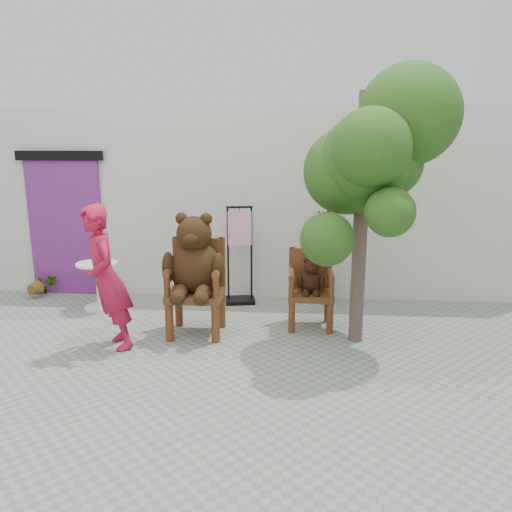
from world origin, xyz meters
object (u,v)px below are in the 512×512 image
at_px(chair_big, 195,267).
at_px(tree, 376,154).
at_px(cafe_table, 98,280).
at_px(display_stand, 240,266).
at_px(chair_small, 311,283).
at_px(person, 107,279).
at_px(stool_bucket, 323,263).

bearing_deg(chair_big, tree, -3.41).
height_order(cafe_table, display_stand, display_stand).
bearing_deg(display_stand, chair_big, -116.81).
xyz_separation_m(display_stand, tree, (1.75, -1.46, 1.74)).
height_order(chair_small, display_stand, display_stand).
bearing_deg(display_stand, person, -135.18).
height_order(chair_big, chair_small, chair_big).
bearing_deg(stool_bucket, display_stand, -177.67).
bearing_deg(tree, person, -172.32).
bearing_deg(person, cafe_table, 172.53).
xyz_separation_m(stool_bucket, tree, (0.47, -1.51, 1.68)).
xyz_separation_m(cafe_table, tree, (3.85, -1.03, 1.89)).
bearing_deg(person, chair_small, 77.65).
distance_m(chair_big, tree, 2.62).
xyz_separation_m(chair_big, display_stand, (0.43, 1.33, -0.31)).
distance_m(chair_big, stool_bucket, 2.21).
distance_m(person, display_stand, 2.36).
height_order(chair_big, tree, tree).
xyz_separation_m(chair_small, stool_bucket, (0.22, 0.98, 0.04)).
distance_m(person, tree, 3.48).
height_order(chair_small, person, person).
bearing_deg(cafe_table, person, -63.87).
relative_size(person, display_stand, 1.16).
xyz_separation_m(chair_big, chair_small, (1.49, 0.40, -0.29)).
relative_size(display_stand, tree, 0.45).
relative_size(chair_big, chair_small, 1.53).
relative_size(cafe_table, stool_bucket, 0.48).
bearing_deg(person, tree, 64.09).
distance_m(display_stand, stool_bucket, 1.28).
distance_m(chair_small, person, 2.64).
height_order(chair_big, person, person).
xyz_separation_m(person, tree, (3.14, 0.42, 1.45)).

